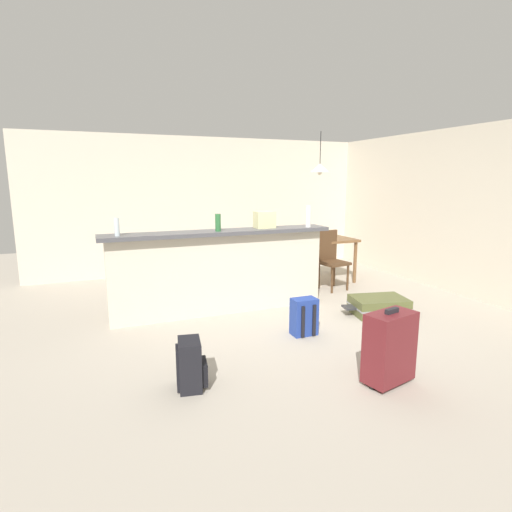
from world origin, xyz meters
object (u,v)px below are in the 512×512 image
suitcase_flat_olive (378,306)px  suitcase_upright_maroon (390,347)px  bottle_white (308,216)px  backpack_black (191,365)px  bottle_clear (117,227)px  dining_chair_near_partition (330,257)px  pendant_lamp (320,168)px  grocery_bag (265,220)px  dining_table (320,244)px  bottle_green (218,223)px  backpack_blue (304,317)px

suitcase_flat_olive → suitcase_upright_maroon: bearing=-126.4°
bottle_white → backpack_black: 2.85m
bottle_clear → dining_chair_near_partition: size_ratio=0.22×
pendant_lamp → suitcase_flat_olive: (-0.17, -1.84, -1.80)m
bottle_clear → pendant_lamp: (3.29, 1.07, 0.72)m
bottle_white → bottle_clear: bearing=178.9°
dining_chair_near_partition → suitcase_upright_maroon: 3.12m
grocery_bag → dining_table: (1.45, 0.96, -0.55)m
bottle_green → suitcase_upright_maroon: bearing=-70.6°
bottle_clear → dining_table: (3.32, 1.05, -0.55)m
bottle_clear → bottle_white: (2.46, -0.05, 0.04)m
suitcase_upright_maroon → pendant_lamp: bearing=69.0°
bottle_green → pendant_lamp: bearing=27.5°
backpack_black → bottle_clear: bearing=103.6°
suitcase_flat_olive → pendant_lamp: bearing=84.8°
bottle_white → pendant_lamp: pendant_lamp is taller
pendant_lamp → bottle_white: bearing=-126.6°
suitcase_upright_maroon → suitcase_flat_olive: bearing=53.6°
suitcase_upright_maroon → backpack_blue: (-0.12, 1.27, -0.13)m
suitcase_flat_olive → suitcase_upright_maroon: (-1.12, -1.53, 0.22)m
suitcase_upright_maroon → backpack_blue: bearing=95.5°
grocery_bag → backpack_black: 2.54m
suitcase_flat_olive → backpack_blue: size_ratio=2.09×
bottle_green → dining_table: (2.13, 1.07, -0.55)m
bottle_clear → dining_table: size_ratio=0.19×
bottle_white → backpack_black: (-2.04, -1.69, -1.03)m
backpack_black → backpack_blue: bearing=25.9°
grocery_bag → dining_chair_near_partition: (1.35, 0.47, -0.68)m
dining_table → pendant_lamp: pendant_lamp is taller
bottle_green → backpack_blue: 1.57m
bottle_clear → backpack_black: 2.04m
bottle_clear → backpack_blue: 2.36m
grocery_bag → backpack_blue: grocery_bag is taller
suitcase_flat_olive → backpack_black: (-2.71, -0.96, 0.09)m
dining_chair_near_partition → suitcase_upright_maroon: dining_chair_near_partition is taller
bottle_white → grocery_bag: size_ratio=1.12×
suitcase_upright_maroon → backpack_blue: 1.28m
dining_chair_near_partition → pendant_lamp: size_ratio=1.33×
bottle_green → bottle_white: 1.27m
grocery_bag → dining_table: grocery_bag is taller
backpack_black → bottle_green: bearing=65.7°
pendant_lamp → suitcase_flat_olive: size_ratio=0.80×
backpack_black → grocery_bag: bearing=51.4°
dining_chair_near_partition → pendant_lamp: (0.07, 0.51, 1.40)m
bottle_clear → suitcase_upright_maroon: size_ratio=0.31×
dining_chair_near_partition → backpack_blue: size_ratio=2.21×
backpack_blue → dining_chair_near_partition: bearing=49.7°
bottle_clear → backpack_blue: (1.88, -1.03, -0.99)m
bottle_clear → suitcase_upright_maroon: bearing=-49.0°
bottle_clear → bottle_white: bottle_white is taller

